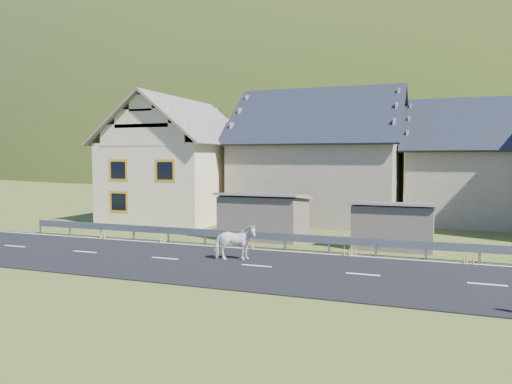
% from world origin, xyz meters
% --- Properties ---
extents(ground, '(160.00, 160.00, 0.00)m').
position_xyz_m(ground, '(0.00, 0.00, 0.00)').
color(ground, '#3C511D').
rests_on(ground, ground).
extents(road, '(60.00, 7.00, 0.04)m').
position_xyz_m(road, '(0.00, 0.00, 0.02)').
color(road, black).
rests_on(road, ground).
extents(lane_markings, '(60.00, 6.60, 0.01)m').
position_xyz_m(lane_markings, '(0.00, 0.00, 0.04)').
color(lane_markings, silver).
rests_on(lane_markings, road).
extents(guardrail, '(28.10, 0.09, 0.75)m').
position_xyz_m(guardrail, '(-0.00, 3.68, 0.56)').
color(guardrail, '#93969B').
rests_on(guardrail, ground).
extents(shed_left, '(4.30, 3.30, 2.40)m').
position_xyz_m(shed_left, '(-2.00, 6.50, 1.10)').
color(shed_left, '#6F5F52').
rests_on(shed_left, ground).
extents(shed_right, '(3.80, 2.90, 2.20)m').
position_xyz_m(shed_right, '(4.50, 6.00, 1.00)').
color(shed_right, '#6F5F52').
rests_on(shed_right, ground).
extents(house_cream, '(7.80, 9.80, 8.30)m').
position_xyz_m(house_cream, '(-10.00, 12.00, 4.36)').
color(house_cream, beige).
rests_on(house_cream, ground).
extents(house_stone_a, '(10.80, 9.80, 8.90)m').
position_xyz_m(house_stone_a, '(-1.00, 15.00, 4.63)').
color(house_stone_a, gray).
rests_on(house_stone_a, ground).
extents(house_stone_b, '(9.80, 8.80, 8.10)m').
position_xyz_m(house_stone_b, '(9.00, 17.00, 4.24)').
color(house_stone_b, gray).
rests_on(house_stone_b, ground).
extents(mountain, '(440.00, 280.00, 260.00)m').
position_xyz_m(mountain, '(5.00, 180.00, -20.00)').
color(mountain, '#293E13').
rests_on(mountain, ground).
extents(conifer_patch, '(76.00, 50.00, 28.00)m').
position_xyz_m(conifer_patch, '(-55.00, 110.00, 6.00)').
color(conifer_patch, black).
rests_on(conifer_patch, ground).
extents(horse, '(1.29, 1.87, 1.44)m').
position_xyz_m(horse, '(-1.20, 0.69, 0.76)').
color(horse, white).
rests_on(horse, road).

